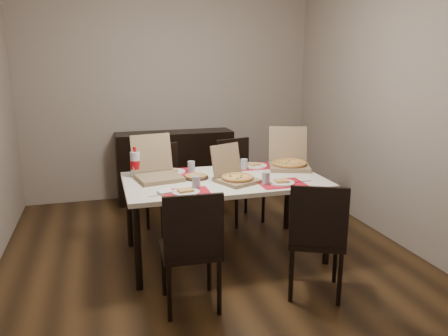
% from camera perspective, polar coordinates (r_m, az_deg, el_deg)
% --- Properties ---
extents(ground, '(3.80, 4.00, 0.02)m').
position_cam_1_polar(ground, '(4.28, -2.04, -11.18)').
color(ground, '#3D2712').
rests_on(ground, ground).
extents(room_walls, '(3.84, 4.02, 2.62)m').
position_cam_1_polar(room_walls, '(4.30, -3.69, 12.94)').
color(room_walls, gray).
rests_on(room_walls, ground).
extents(sideboard, '(1.50, 0.40, 0.90)m').
position_cam_1_polar(sideboard, '(5.78, -6.38, 0.30)').
color(sideboard, black).
rests_on(sideboard, ground).
extents(dining_table, '(1.80, 1.00, 0.75)m').
position_cam_1_polar(dining_table, '(4.02, -0.00, -2.31)').
color(dining_table, beige).
rests_on(dining_table, ground).
extents(chair_near_left, '(0.44, 0.44, 0.93)m').
position_cam_1_polar(chair_near_left, '(3.19, -4.29, -10.10)').
color(chair_near_left, black).
rests_on(chair_near_left, ground).
extents(chair_near_right, '(0.56, 0.56, 0.93)m').
position_cam_1_polar(chair_near_right, '(3.43, 12.00, -8.59)').
color(chair_near_right, black).
rests_on(chair_near_right, ground).
extents(chair_far_left, '(0.53, 0.53, 0.93)m').
position_cam_1_polar(chair_far_left, '(4.72, -7.59, -2.10)').
color(chair_far_left, black).
rests_on(chair_far_left, ground).
extents(chair_far_right, '(0.51, 0.51, 0.93)m').
position_cam_1_polar(chair_far_right, '(5.00, 1.86, -1.09)').
color(chair_far_right, black).
rests_on(chair_far_right, ground).
extents(setting_near_left, '(0.50, 0.30, 0.11)m').
position_cam_1_polar(setting_near_left, '(3.60, -4.96, -2.83)').
color(setting_near_left, red).
rests_on(setting_near_left, dining_table).
extents(setting_near_right, '(0.50, 0.30, 0.11)m').
position_cam_1_polar(setting_near_right, '(3.85, 6.94, -1.75)').
color(setting_near_right, red).
rests_on(setting_near_right, dining_table).
extents(setting_far_left, '(0.51, 0.30, 0.11)m').
position_cam_1_polar(setting_far_left, '(4.23, -6.49, -0.34)').
color(setting_far_left, red).
rests_on(setting_far_left, dining_table).
extents(setting_far_right, '(0.50, 0.30, 0.11)m').
position_cam_1_polar(setting_far_right, '(4.41, 3.63, 0.34)').
color(setting_far_right, red).
rests_on(setting_far_right, dining_table).
extents(napkin_loose, '(0.16, 0.16, 0.02)m').
position_cam_1_polar(napkin_loose, '(4.01, -0.49, -1.21)').
color(napkin_loose, white).
rests_on(napkin_loose, dining_table).
extents(pizza_box_center, '(0.43, 0.45, 0.32)m').
position_cam_1_polar(pizza_box_center, '(3.89, 1.48, -1.04)').
color(pizza_box_center, '#7E6748').
rests_on(pizza_box_center, dining_table).
extents(pizza_box_right, '(0.50, 0.53, 0.39)m').
position_cam_1_polar(pizza_box_right, '(4.44, 8.47, 0.80)').
color(pizza_box_right, '#7E6748').
rests_on(pizza_box_right, dining_table).
extents(pizza_box_left, '(0.45, 0.49, 0.38)m').
position_cam_1_polar(pizza_box_left, '(4.04, -8.75, -0.49)').
color(pizza_box_left, '#7E6748').
rests_on(pizza_box_left, dining_table).
extents(faina_plate, '(0.24, 0.24, 0.03)m').
position_cam_1_polar(faina_plate, '(4.02, -3.72, -1.15)').
color(faina_plate, black).
rests_on(faina_plate, dining_table).
extents(dip_bowl, '(0.15, 0.15, 0.03)m').
position_cam_1_polar(dip_bowl, '(4.20, -0.48, -0.41)').
color(dip_bowl, white).
rests_on(dip_bowl, dining_table).
extents(soda_bottle, '(0.09, 0.09, 0.28)m').
position_cam_1_polar(soda_bottle, '(4.13, -11.51, 0.51)').
color(soda_bottle, silver).
rests_on(soda_bottle, dining_table).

